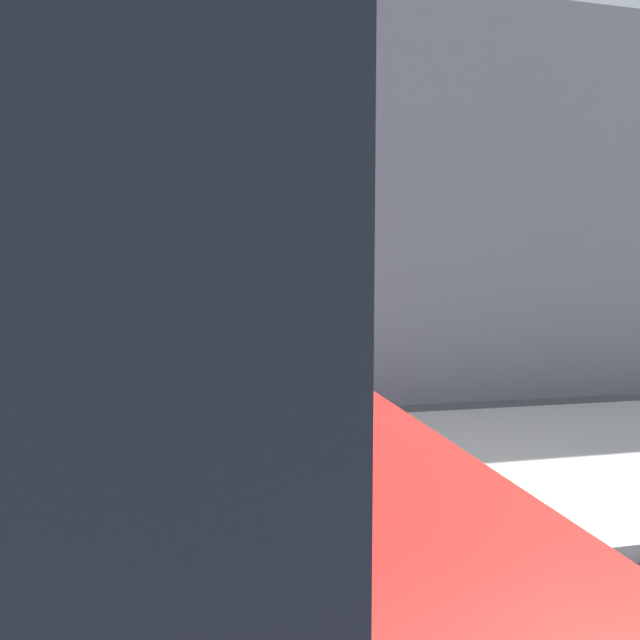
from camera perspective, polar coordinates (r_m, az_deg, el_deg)
sidewalk at (r=3.96m, az=1.80°, el=-17.14°), size 24.00×2.80×0.11m
building_facade at (r=5.98m, az=-2.99°, el=13.70°), size 24.00×0.30×4.95m
parking_meter at (r=2.81m, az=0.00°, el=-3.92°), size 0.21×0.12×1.44m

